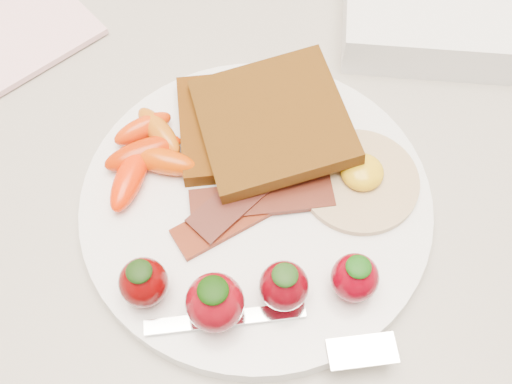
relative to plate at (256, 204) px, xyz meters
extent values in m
cube|color=gray|center=(0.01, 0.14, -0.46)|extent=(2.00, 0.60, 0.90)
cylinder|color=white|center=(0.00, 0.00, 0.00)|extent=(0.27, 0.27, 0.02)
cube|color=#4C1A08|center=(0.00, 0.06, 0.02)|extent=(0.10, 0.10, 0.01)
cube|color=black|center=(0.02, 0.06, 0.03)|extent=(0.13, 0.13, 0.03)
cylinder|color=beige|center=(0.08, 0.01, 0.01)|extent=(0.10, 0.10, 0.01)
ellipsoid|color=gold|center=(0.08, 0.01, 0.02)|extent=(0.03, 0.03, 0.02)
cube|color=#4A1602|center=(-0.01, -0.01, 0.01)|extent=(0.11, 0.07, 0.00)
cube|color=#3B0C0E|center=(0.00, 0.00, 0.01)|extent=(0.11, 0.03, 0.00)
cube|color=black|center=(0.00, 0.01, 0.02)|extent=(0.10, 0.09, 0.00)
ellipsoid|color=#B92500|center=(-0.08, 0.04, 0.02)|extent=(0.07, 0.04, 0.02)
ellipsoid|color=#C43C00|center=(-0.07, 0.04, 0.02)|extent=(0.06, 0.04, 0.02)
ellipsoid|color=red|center=(-0.09, 0.02, 0.02)|extent=(0.04, 0.07, 0.02)
ellipsoid|color=#BD5A0D|center=(-0.07, 0.06, 0.02)|extent=(0.04, 0.06, 0.02)
ellipsoid|color=red|center=(-0.08, 0.07, 0.02)|extent=(0.05, 0.04, 0.02)
ellipsoid|color=#580203|center=(-0.08, -0.07, 0.03)|extent=(0.03, 0.03, 0.04)
ellipsoid|color=black|center=(-0.08, -0.07, 0.05)|extent=(0.02, 0.02, 0.01)
ellipsoid|color=maroon|center=(-0.04, -0.09, 0.03)|extent=(0.04, 0.04, 0.04)
ellipsoid|color=black|center=(-0.04, -0.09, 0.05)|extent=(0.02, 0.02, 0.01)
ellipsoid|color=#5C020B|center=(0.01, -0.08, 0.03)|extent=(0.03, 0.03, 0.04)
ellipsoid|color=#18370E|center=(0.01, -0.08, 0.05)|extent=(0.02, 0.02, 0.01)
ellipsoid|color=#71000D|center=(0.06, -0.08, 0.03)|extent=(0.03, 0.03, 0.04)
ellipsoid|color=#11440B|center=(0.06, -0.08, 0.05)|extent=(0.02, 0.02, 0.01)
cube|color=silver|center=(-0.03, -0.09, 0.01)|extent=(0.11, 0.01, 0.00)
cube|color=white|center=(0.06, -0.13, 0.01)|extent=(0.05, 0.02, 0.00)
camera|label=1|loc=(-0.03, -0.24, 0.44)|focal=45.00mm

